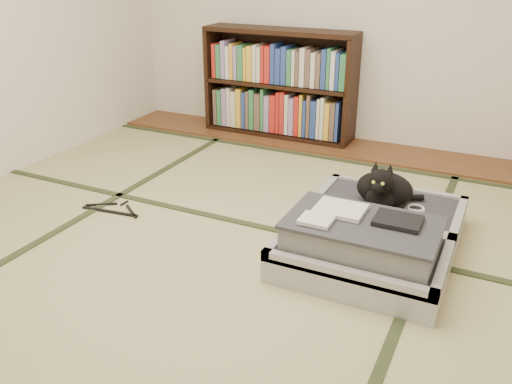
% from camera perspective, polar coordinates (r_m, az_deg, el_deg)
% --- Properties ---
extents(floor, '(4.50, 4.50, 0.00)m').
position_cam_1_polar(floor, '(2.96, -3.86, -6.74)').
color(floor, tan).
rests_on(floor, ground).
extents(wood_strip, '(4.00, 0.50, 0.02)m').
position_cam_1_polar(wood_strip, '(4.64, 8.41, 4.83)').
color(wood_strip, brown).
rests_on(wood_strip, ground).
extents(tatami_borders, '(4.00, 4.50, 0.01)m').
position_cam_1_polar(tatami_borders, '(3.34, 0.31, -2.81)').
color(tatami_borders, '#2D381E').
rests_on(tatami_borders, ground).
extents(bookcase, '(1.33, 0.30, 0.92)m').
position_cam_1_polar(bookcase, '(4.77, 2.43, 11.11)').
color(bookcase, black).
rests_on(bookcase, wood_strip).
extents(suitcase, '(0.84, 1.12, 0.33)m').
position_cam_1_polar(suitcase, '(2.97, 12.08, -4.50)').
color(suitcase, '#AAAAAE').
rests_on(suitcase, floor).
extents(cat, '(0.37, 0.38, 0.30)m').
position_cam_1_polar(cat, '(3.17, 13.30, 0.32)').
color(cat, black).
rests_on(cat, suitcase).
extents(cable_coil, '(0.12, 0.12, 0.03)m').
position_cam_1_polar(cable_coil, '(3.20, 16.39, -1.72)').
color(cable_coil, white).
rests_on(cable_coil, suitcase).
extents(hanger, '(0.41, 0.21, 0.01)m').
position_cam_1_polar(hanger, '(3.56, -14.79, -1.80)').
color(hanger, black).
rests_on(hanger, floor).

